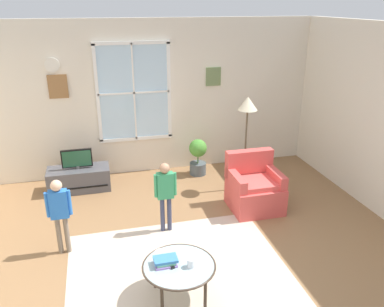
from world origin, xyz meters
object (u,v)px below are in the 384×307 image
at_px(book_stack, 166,261).
at_px(cup, 191,263).
at_px(coffee_table, 179,267).
at_px(floor_lamp, 247,113).
at_px(remote_near_books, 170,265).
at_px(television, 77,159).
at_px(armchair, 254,189).
at_px(person_green_shirt, 165,189).
at_px(potted_plant_by_window, 198,156).
at_px(person_blue_shirt, 59,208).
at_px(tv_stand, 79,179).

distance_m(book_stack, cup, 0.27).
distance_m(coffee_table, floor_lamp, 3.05).
bearing_deg(remote_near_books, television, 108.47).
xyz_separation_m(armchair, person_green_shirt, (-1.46, -0.33, 0.32)).
xyz_separation_m(person_green_shirt, potted_plant_by_window, (0.94, 1.77, -0.28)).
bearing_deg(person_blue_shirt, remote_near_books, -45.04).
height_order(remote_near_books, person_green_shirt, person_green_shirt).
bearing_deg(person_green_shirt, tv_stand, 126.30).
bearing_deg(person_blue_shirt, person_green_shirt, 7.93).
relative_size(person_blue_shirt, potted_plant_by_window, 1.50).
bearing_deg(cup, floor_lamp, 57.43).
xyz_separation_m(cup, potted_plant_by_window, (0.94, 3.21, -0.11)).
bearing_deg(cup, television, 111.51).
distance_m(coffee_table, potted_plant_by_window, 3.33).
height_order(armchair, cup, armchair).
relative_size(book_stack, person_blue_shirt, 0.24).
relative_size(television, person_green_shirt, 0.49).
height_order(tv_stand, remote_near_books, remote_near_books).
bearing_deg(person_green_shirt, person_blue_shirt, -172.07).
relative_size(television, floor_lamp, 0.31).
xyz_separation_m(television, cup, (1.22, -3.09, -0.09)).
bearing_deg(television, tv_stand, 90.00).
height_order(tv_stand, cup, cup).
distance_m(book_stack, person_blue_shirt, 1.61).
relative_size(armchair, person_blue_shirt, 0.84).
xyz_separation_m(television, remote_near_books, (1.01, -3.01, -0.13)).
height_order(television, cup, television).
bearing_deg(armchair, potted_plant_by_window, 109.83).
xyz_separation_m(coffee_table, remote_near_books, (-0.09, 0.02, 0.04)).
height_order(coffee_table, person_blue_shirt, person_blue_shirt).
height_order(television, remote_near_books, television).
xyz_separation_m(book_stack, floor_lamp, (1.80, 2.32, 0.89)).
xyz_separation_m(cup, person_blue_shirt, (-1.38, 1.25, 0.16)).
height_order(remote_near_books, person_blue_shirt, person_blue_shirt).
distance_m(tv_stand, coffee_table, 3.23).
xyz_separation_m(book_stack, person_green_shirt, (0.25, 1.33, 0.17)).
xyz_separation_m(television, armchair, (2.67, -1.32, -0.25)).
bearing_deg(coffee_table, television, 109.97).
bearing_deg(person_blue_shirt, armchair, 10.34).
height_order(person_green_shirt, potted_plant_by_window, person_green_shirt).
distance_m(television, cup, 3.32).
bearing_deg(potted_plant_by_window, floor_lamp, -51.84).
bearing_deg(armchair, television, 153.69).
height_order(armchair, potted_plant_by_window, armchair).
bearing_deg(potted_plant_by_window, cup, -106.24).
distance_m(remote_near_books, floor_lamp, 3.08).
relative_size(cup, person_blue_shirt, 0.10).
bearing_deg(cup, coffee_table, 153.43).
height_order(person_green_shirt, floor_lamp, floor_lamp).
distance_m(tv_stand, person_green_shirt, 2.10).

